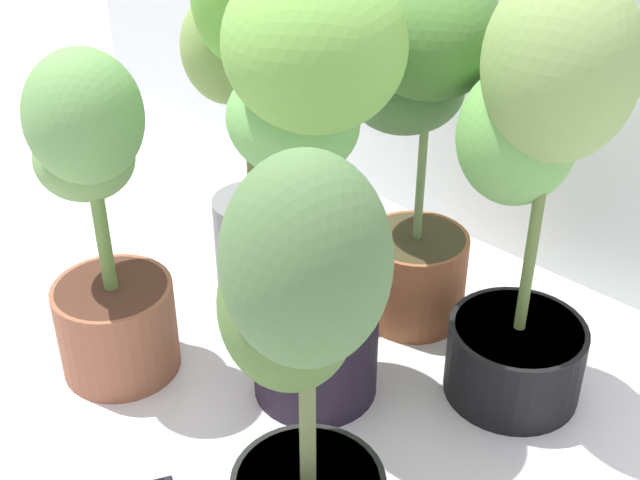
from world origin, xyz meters
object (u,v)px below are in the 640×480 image
potted_plant_back_left (242,88)px  potted_plant_back_center (420,123)px  potted_plant_center (309,148)px  potted_plant_front_left (99,219)px  potted_plant_back_right (534,176)px  potted_plant_front_right (301,358)px

potted_plant_back_left → potted_plant_back_center: bearing=22.0°
potted_plant_center → potted_plant_front_left: bearing=-145.6°
potted_plant_back_center → potted_plant_front_left: (-0.32, -0.55, -0.11)m
potted_plant_back_left → potted_plant_back_right: (0.66, 0.08, -0.00)m
potted_plant_back_right → potted_plant_center: 0.39m
potted_plant_back_center → potted_plant_back_right: (0.30, -0.06, 0.01)m
potted_plant_back_right → potted_plant_back_center: bearing=168.1°
potted_plant_back_left → potted_plant_front_left: 0.43m
potted_plant_back_center → potted_plant_front_right: size_ratio=1.07×
potted_plant_front_left → potted_plant_front_right: potted_plant_front_right is taller
potted_plant_back_center → potted_plant_back_left: potted_plant_back_left is taller
potted_plant_back_left → potted_plant_front_left: size_ratio=1.21×
potted_plant_back_center → potted_plant_back_left: (-0.36, -0.15, 0.02)m
potted_plant_back_center → potted_plant_center: potted_plant_center is taller
potted_plant_front_left → potted_plant_center: bearing=34.4°
potted_plant_back_right → potted_plant_center: potted_plant_center is taller
potted_plant_back_right → potted_plant_front_right: potted_plant_back_right is taller
potted_plant_front_right → potted_plant_back_right: bearing=87.8°
potted_plant_front_right → potted_plant_back_left: bearing=143.5°
potted_plant_back_left → potted_plant_back_right: potted_plant_back_right is taller
potted_plant_back_right → potted_plant_front_right: (-0.02, -0.56, -0.08)m
potted_plant_front_left → potted_plant_back_left: bearing=95.6°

